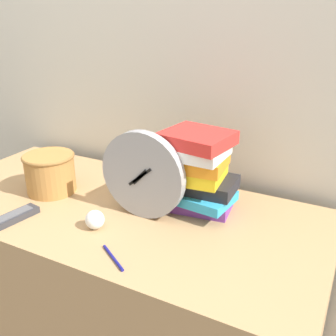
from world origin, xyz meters
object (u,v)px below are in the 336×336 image
basket (50,172)px  crumpled_paper_ball (95,220)px  pen (113,258)px  book_stack (194,171)px  desk_clock (142,175)px  tv_remote (14,217)px

basket → crumpled_paper_ball: size_ratio=3.13×
basket → pen: 0.49m
book_stack → crumpled_paper_ball: (-0.21, -0.24, -0.11)m
crumpled_paper_ball → book_stack: bearing=49.4°
pen → book_stack: bearing=78.2°
desk_clock → tv_remote: bearing=-148.2°
book_stack → pen: size_ratio=2.45×
desk_clock → crumpled_paper_ball: (-0.09, -0.13, -0.11)m
book_stack → crumpled_paper_ball: book_stack is taller
pen → desk_clock: bearing=101.6°
crumpled_paper_ball → tv_remote: bearing=-162.7°
desk_clock → basket: size_ratio=1.55×
tv_remote → pen: 0.39m
desk_clock → crumpled_paper_ball: size_ratio=4.84×
book_stack → pen: 0.37m
basket → book_stack: bearing=12.3°
crumpled_paper_ball → basket: bearing=155.6°
crumpled_paper_ball → desk_clock: bearing=56.5°
desk_clock → tv_remote: (-0.34, -0.21, -0.13)m
tv_remote → book_stack: bearing=34.9°
tv_remote → pen: tv_remote is taller
book_stack → basket: size_ratio=1.49×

